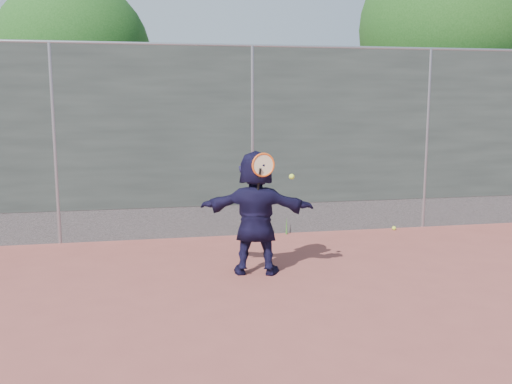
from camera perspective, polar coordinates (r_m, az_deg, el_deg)
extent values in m
plane|color=#9E4C42|center=(6.07, 5.89, -11.79)|extent=(80.00, 80.00, 0.00)
imported|color=black|center=(7.12, 0.00, -2.07)|extent=(1.52, 0.81, 1.56)
sphere|color=#CFF235|center=(9.89, 13.64, -3.53)|extent=(0.07, 0.07, 0.07)
cube|color=#38423D|center=(9.08, -0.38, 6.55)|extent=(20.00, 0.04, 2.50)
cube|color=slate|center=(9.27, -0.37, -2.75)|extent=(20.00, 0.03, 0.50)
cylinder|color=gray|center=(9.11, -0.39, 14.43)|extent=(20.00, 0.05, 0.05)
cylinder|color=gray|center=(9.04, -19.48, 4.42)|extent=(0.06, 0.06, 3.00)
cylinder|color=gray|center=(9.10, -0.38, 4.98)|extent=(0.06, 0.06, 3.00)
cylinder|color=gray|center=(10.09, 16.68, 5.01)|extent=(0.06, 0.06, 3.00)
torus|color=#EF5616|center=(6.84, 0.73, 2.72)|extent=(0.29, 0.07, 0.29)
cylinder|color=beige|center=(6.84, 0.73, 2.72)|extent=(0.25, 0.05, 0.25)
cylinder|color=black|center=(6.87, 0.29, 1.07)|extent=(0.05, 0.13, 0.33)
sphere|color=#CFF235|center=(6.99, 3.59, 1.54)|extent=(0.07, 0.07, 0.07)
cylinder|color=#382314|center=(12.75, 18.05, 4.84)|extent=(0.28, 0.28, 2.60)
sphere|color=#23561C|center=(12.80, 18.58, 15.11)|extent=(3.60, 3.60, 3.60)
sphere|color=#23561C|center=(13.29, 20.83, 13.19)|extent=(2.52, 2.52, 2.52)
cylinder|color=#382314|center=(12.04, -17.33, 3.68)|extent=(0.28, 0.28, 2.20)
sphere|color=#23561C|center=(12.02, -17.78, 12.85)|extent=(3.00, 3.00, 3.00)
sphere|color=#23561C|center=(12.15, -14.74, 11.52)|extent=(2.10, 2.10, 2.10)
cone|color=#387226|center=(9.23, 1.30, -3.57)|extent=(0.03, 0.03, 0.26)
cone|color=#387226|center=(9.31, 3.08, -3.34)|extent=(0.03, 0.03, 0.30)
cone|color=#387226|center=(9.15, -0.82, -3.81)|extent=(0.03, 0.03, 0.22)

